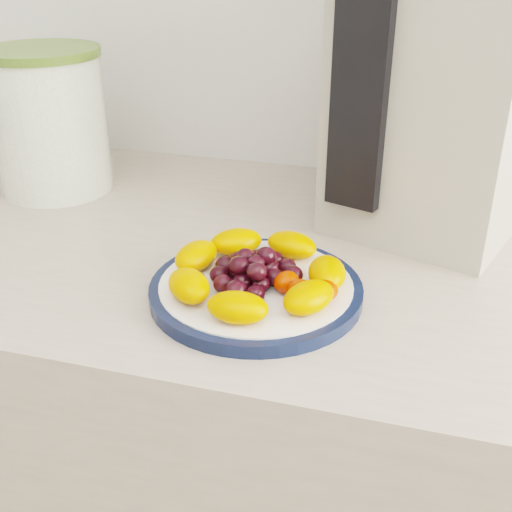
# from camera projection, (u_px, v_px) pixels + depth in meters

# --- Properties ---
(counter) EXTENTS (3.50, 0.60, 0.90)m
(counter) POSITION_uv_depth(u_px,v_px,m) (241.00, 487.00, 1.04)
(counter) COLOR #B4A393
(counter) RESTS_ON floor
(cabinet_face) EXTENTS (3.48, 0.58, 0.84)m
(cabinet_face) POSITION_uv_depth(u_px,v_px,m) (241.00, 500.00, 1.06)
(cabinet_face) COLOR #987F5D
(cabinet_face) RESTS_ON floor
(plate_rim) EXTENTS (0.23, 0.23, 0.01)m
(plate_rim) POSITION_uv_depth(u_px,v_px,m) (256.00, 290.00, 0.70)
(plate_rim) COLOR #101B39
(plate_rim) RESTS_ON counter
(plate_face) EXTENTS (0.21, 0.21, 0.02)m
(plate_face) POSITION_uv_depth(u_px,v_px,m) (256.00, 290.00, 0.70)
(plate_face) COLOR white
(plate_face) RESTS_ON counter
(canister) EXTENTS (0.19, 0.19, 0.20)m
(canister) POSITION_uv_depth(u_px,v_px,m) (50.00, 125.00, 0.95)
(canister) COLOR #4D6918
(canister) RESTS_ON counter
(canister_lid) EXTENTS (0.20, 0.20, 0.01)m
(canister_lid) POSITION_uv_depth(u_px,v_px,m) (39.00, 52.00, 0.90)
(canister_lid) COLOR #516B2A
(canister_lid) RESTS_ON canister
(appliance_body) EXTENTS (0.31, 0.36, 0.38)m
(appliance_body) POSITION_uv_depth(u_px,v_px,m) (454.00, 75.00, 0.82)
(appliance_body) COLOR #B2AB9C
(appliance_body) RESTS_ON counter
(appliance_panel) EXTENTS (0.07, 0.04, 0.29)m
(appliance_panel) POSITION_uv_depth(u_px,v_px,m) (361.00, 88.00, 0.73)
(appliance_panel) COLOR black
(appliance_panel) RESTS_ON appliance_body
(fruit_plate) EXTENTS (0.20, 0.20, 0.04)m
(fruit_plate) POSITION_uv_depth(u_px,v_px,m) (259.00, 272.00, 0.69)
(fruit_plate) COLOR #FF7C00
(fruit_plate) RESTS_ON plate_face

